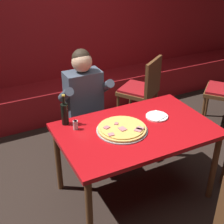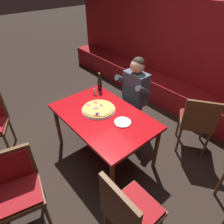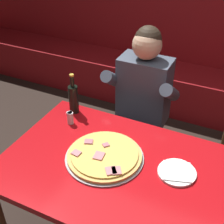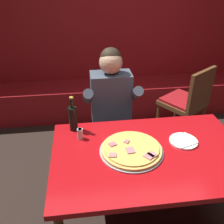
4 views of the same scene
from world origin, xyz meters
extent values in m
plane|color=black|center=(0.00, 0.00, 0.00)|extent=(24.00, 24.00, 0.00)
cube|color=maroon|center=(0.00, 2.18, 0.95)|extent=(6.80, 0.16, 1.90)
cube|color=maroon|center=(0.00, 1.86, 0.23)|extent=(6.46, 0.48, 0.46)
cylinder|color=brown|center=(-0.63, -0.38, 0.35)|extent=(0.06, 0.06, 0.71)
cylinder|color=brown|center=(0.63, -0.38, 0.35)|extent=(0.06, 0.06, 0.71)
cylinder|color=brown|center=(-0.63, 0.38, 0.35)|extent=(0.06, 0.06, 0.71)
cylinder|color=brown|center=(0.63, 0.38, 0.35)|extent=(0.06, 0.06, 0.71)
cube|color=#B20F14|center=(0.00, 0.00, 0.73)|extent=(1.38, 0.89, 0.04)
cylinder|color=#9E9EA3|center=(-0.13, 0.03, 0.75)|extent=(0.45, 0.45, 0.01)
cylinder|color=#DBA856|center=(-0.13, 0.03, 0.77)|extent=(0.43, 0.43, 0.02)
cylinder|color=#E0B251|center=(-0.13, 0.03, 0.78)|extent=(0.39, 0.39, 0.01)
cube|color=#B76670|center=(-0.26, 0.07, 0.79)|extent=(0.06, 0.06, 0.01)
cube|color=#B76670|center=(-0.15, 0.09, 0.79)|extent=(0.05, 0.05, 0.01)
cube|color=#C6757A|center=(-0.03, -0.09, 0.79)|extent=(0.08, 0.08, 0.01)
cube|color=#C6757A|center=(-0.15, -0.01, 0.79)|extent=(0.06, 0.07, 0.01)
cube|color=#C6757A|center=(-0.27, -0.05, 0.79)|extent=(0.05, 0.05, 0.01)
cube|color=#C6757A|center=(-0.01, -0.07, 0.79)|extent=(0.07, 0.08, 0.01)
cylinder|color=white|center=(0.28, 0.09, 0.75)|extent=(0.21, 0.21, 0.01)
cube|color=white|center=(0.28, 0.09, 0.76)|extent=(0.19, 0.19, 0.01)
cylinder|color=black|center=(-0.54, 0.36, 0.85)|extent=(0.07, 0.07, 0.20)
cylinder|color=black|center=(-0.54, 0.36, 0.99)|extent=(0.03, 0.03, 0.08)
cylinder|color=#B29933|center=(-0.54, 0.36, 1.03)|extent=(0.03, 0.03, 0.01)
cylinder|color=silver|center=(-0.48, 0.23, 0.78)|extent=(0.04, 0.04, 0.07)
cylinder|color=silver|center=(-0.48, 0.23, 0.77)|extent=(0.03, 0.03, 0.04)
cylinder|color=silver|center=(-0.48, 0.23, 0.83)|extent=(0.04, 0.04, 0.01)
cylinder|color=silver|center=(-0.49, 0.23, 0.78)|extent=(0.04, 0.04, 0.07)
cylinder|color=#B23323|center=(-0.49, 0.23, 0.77)|extent=(0.03, 0.03, 0.04)
cylinder|color=silver|center=(-0.49, 0.23, 0.83)|extent=(0.04, 0.04, 0.01)
ellipsoid|color=black|center=(-0.28, 0.49, 0.04)|extent=(0.11, 0.24, 0.09)
ellipsoid|color=black|center=(-0.08, 0.49, 0.04)|extent=(0.11, 0.24, 0.09)
cylinder|color=#282833|center=(-0.28, 0.49, 0.23)|extent=(0.11, 0.11, 0.43)
cylinder|color=#282833|center=(-0.08, 0.49, 0.23)|extent=(0.11, 0.11, 0.43)
cube|color=#282833|center=(-0.18, 0.59, 0.51)|extent=(0.34, 0.40, 0.12)
cube|color=#424C5B|center=(-0.18, 0.79, 0.78)|extent=(0.38, 0.22, 0.52)
cylinder|color=#424C5B|center=(-0.40, 0.71, 0.86)|extent=(0.09, 0.30, 0.25)
cylinder|color=#424C5B|center=(0.04, 0.71, 0.86)|extent=(0.09, 0.30, 0.25)
sphere|color=#D6A884|center=(-0.18, 0.79, 1.15)|extent=(0.21, 0.21, 0.21)
sphere|color=#2D2319|center=(-0.18, 0.81, 1.18)|extent=(0.19, 0.19, 0.19)
cylinder|color=brown|center=(0.76, 1.41, 0.23)|extent=(0.04, 0.04, 0.46)
cylinder|color=brown|center=(0.45, 1.19, 0.23)|extent=(0.04, 0.04, 0.46)
cylinder|color=brown|center=(0.98, 1.10, 0.23)|extent=(0.04, 0.04, 0.46)
cylinder|color=brown|center=(0.67, 0.88, 0.23)|extent=(0.04, 0.04, 0.46)
cube|color=brown|center=(0.72, 1.15, 0.49)|extent=(0.61, 0.61, 0.05)
cube|color=maroon|center=(0.72, 1.15, 0.53)|extent=(0.56, 0.56, 0.03)
cube|color=brown|center=(0.83, 0.98, 0.73)|extent=(0.39, 0.28, 0.44)
cube|color=maroon|center=(0.82, 1.00, 0.73)|extent=(0.31, 0.22, 0.37)
cylinder|color=brown|center=(-0.84, -1.09, 0.22)|extent=(0.04, 0.04, 0.45)
cylinder|color=brown|center=(-1.18, -0.92, 0.22)|extent=(0.04, 0.04, 0.45)
cylinder|color=brown|center=(1.42, 0.64, 0.23)|extent=(0.04, 0.04, 0.47)
cylinder|color=brown|center=(0.44, -1.10, 0.22)|extent=(0.04, 0.04, 0.45)
cylinder|color=brown|center=(-0.02, -1.38, 0.22)|extent=(0.04, 0.04, 0.45)
cylinder|color=brown|center=(0.07, -1.01, 0.22)|extent=(0.04, 0.04, 0.45)
cube|color=brown|center=(0.21, -1.24, 0.47)|extent=(0.53, 0.53, 0.05)
cube|color=maroon|center=(0.21, -1.24, 0.51)|extent=(0.49, 0.49, 0.03)
cube|color=brown|center=(0.02, -1.19, 0.71)|extent=(0.14, 0.44, 0.43)
cube|color=maroon|center=(0.04, -1.20, 0.71)|extent=(0.11, 0.36, 0.36)
cylinder|color=brown|center=(0.88, -0.30, 0.24)|extent=(0.04, 0.04, 0.47)
cylinder|color=brown|center=(0.88, -0.68, 0.24)|extent=(0.04, 0.04, 0.47)
cube|color=brown|center=(1.07, -0.49, 0.50)|extent=(0.44, 0.44, 0.05)
cube|color=maroon|center=(1.07, -0.49, 0.54)|extent=(0.41, 0.41, 0.03)
cube|color=brown|center=(1.07, -0.69, 0.77)|extent=(0.44, 0.04, 0.49)
cube|color=maroon|center=(1.07, -0.67, 0.77)|extent=(0.36, 0.03, 0.42)
camera|label=1|loc=(-1.26, -2.01, 2.20)|focal=50.00mm
camera|label=2|loc=(1.65, -1.25, 2.32)|focal=32.00mm
camera|label=3|loc=(0.49, -1.16, 1.98)|focal=50.00mm
camera|label=4|loc=(-0.44, -1.34, 1.88)|focal=40.00mm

